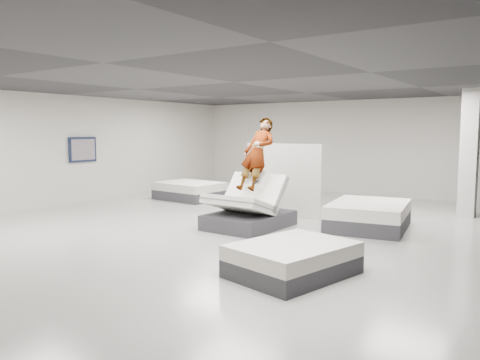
{
  "coord_description": "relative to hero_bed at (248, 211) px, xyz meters",
  "views": [
    {
      "loc": [
        5.93,
        -8.35,
        2.16
      ],
      "look_at": [
        -0.33,
        0.69,
        1.0
      ],
      "focal_mm": 35.0,
      "sensor_mm": 36.0,
      "label": 1
    }
  ],
  "objects": [
    {
      "name": "room",
      "position": [
        -0.22,
        -0.22,
        1.21
      ],
      "size": [
        14.0,
        14.04,
        3.2
      ],
      "color": "beige",
      "rests_on": "ground"
    },
    {
      "name": "hero_bed",
      "position": [
        0.0,
        0.0,
        0.0
      ],
      "size": [
        1.46,
        1.92,
        1.28
      ],
      "color": "#38383D",
      "rests_on": "floor"
    },
    {
      "name": "person",
      "position": [
        0.01,
        0.34,
        0.89
      ],
      "size": [
        0.7,
        1.81,
        1.24
      ],
      "primitive_type": "imported",
      "rotation": [
        1.07,
        0.0,
        -0.02
      ],
      "color": "slate",
      "rests_on": "hero_bed"
    },
    {
      "name": "remote",
      "position": [
        0.22,
        -0.02,
        0.66
      ],
      "size": [
        0.05,
        0.14,
        0.08
      ],
      "primitive_type": "cube",
      "rotation": [
        0.35,
        0.0,
        -0.02
      ],
      "color": "black",
      "rests_on": "person"
    },
    {
      "name": "divider_panel",
      "position": [
        -0.1,
        1.73,
        0.53
      ],
      "size": [
        2.03,
        0.2,
        1.84
      ],
      "primitive_type": "cube",
      "rotation": [
        0.0,
        0.0,
        0.05
      ],
      "color": "silver",
      "rests_on": "floor"
    },
    {
      "name": "flat_bed_right_far",
      "position": [
        2.24,
        1.47,
        -0.1
      ],
      "size": [
        1.89,
        2.33,
        0.58
      ],
      "color": "#38383D",
      "rests_on": "floor"
    },
    {
      "name": "flat_bed_right_near",
      "position": [
        2.47,
        -2.51,
        -0.14
      ],
      "size": [
        1.69,
        2.02,
        0.49
      ],
      "color": "#38383D",
      "rests_on": "floor"
    },
    {
      "name": "flat_bed_left_far",
      "position": [
        -3.97,
        2.61,
        -0.12
      ],
      "size": [
        2.06,
        1.61,
        0.54
      ],
      "color": "#38383D",
      "rests_on": "floor"
    },
    {
      "name": "column",
      "position": [
        3.78,
        4.28,
        1.21
      ],
      "size": [
        0.4,
        0.4,
        3.2
      ],
      "primitive_type": "cube",
      "color": "silver",
      "rests_on": "floor"
    },
    {
      "name": "wall_poster",
      "position": [
        -6.16,
        0.28,
        1.21
      ],
      "size": [
        0.06,
        0.95,
        0.75
      ],
      "color": "black",
      "rests_on": "wall_left"
    }
  ]
}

